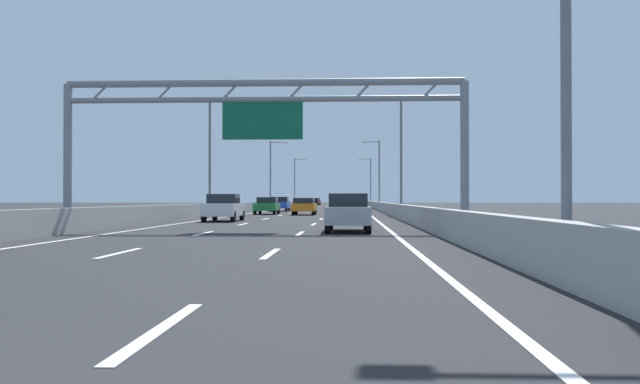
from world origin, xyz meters
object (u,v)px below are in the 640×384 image
object	(u,v)px
streetlamp_left_far	(272,170)
streetlamp_right_far	(378,170)
green_car	(267,206)
streetlamp_left_mid	(213,148)
streetlamp_right_distant	(369,179)
black_car	(315,202)
orange_car	(304,206)
sign_gantry	(263,114)
streetlamp_right_mid	(398,147)
white_car	(224,208)
blue_car	(280,204)
red_car	(316,201)
streetlamp_left_distant	(296,179)
silver_car	(348,212)

from	to	relation	value
streetlamp_left_far	streetlamp_right_far	xyz separation A→B (m)	(14.93, 0.00, 0.00)
streetlamp_left_far	green_car	bearing A→B (deg)	-83.81
streetlamp_left_mid	streetlamp_right_distant	world-z (taller)	same
streetlamp_right_distant	streetlamp_left_mid	bearing A→B (deg)	-100.47
streetlamp_right_distant	black_car	distance (m)	12.42
green_car	orange_car	size ratio (longest dim) A/B	1.01
sign_gantry	green_car	bearing A→B (deg)	96.90
streetlamp_right_mid	streetlamp_right_distant	distance (m)	80.82
white_car	blue_car	bearing A→B (deg)	90.14
red_car	black_car	size ratio (longest dim) A/B	0.90
streetlamp_right_distant	black_car	world-z (taller)	streetlamp_right_distant
streetlamp_left_mid	streetlamp_left_distant	size ratio (longest dim) A/B	1.00
streetlamp_left_mid	red_car	distance (m)	89.51
streetlamp_left_far	red_car	world-z (taller)	streetlamp_left_far
streetlamp_left_far	streetlamp_right_far	bearing A→B (deg)	0.00
orange_car	silver_car	world-z (taller)	silver_car
red_car	black_car	world-z (taller)	red_car
streetlamp_left_far	streetlamp_right_far	size ratio (longest dim) A/B	1.00
streetlamp_left_mid	orange_car	size ratio (longest dim) A/B	2.31
green_car	streetlamp_right_far	bearing A→B (deg)	74.00
black_car	orange_car	bearing A→B (deg)	-87.45
green_car	white_car	world-z (taller)	white_car
streetlamp_right_distant	silver_car	size ratio (longest dim) A/B	2.22
streetlamp_left_mid	streetlamp_left_far	world-z (taller)	same
green_car	orange_car	xyz separation A→B (m)	(3.30, -2.17, -0.02)
streetlamp_left_far	streetlamp_right_far	world-z (taller)	same
streetlamp_left_mid	sign_gantry	bearing A→B (deg)	-73.51
streetlamp_left_distant	white_car	distance (m)	95.98
streetlamp_left_distant	blue_car	size ratio (longest dim) A/B	2.20
streetlamp_left_mid	white_car	size ratio (longest dim) A/B	2.31
sign_gantry	streetlamp_right_mid	distance (m)	26.30
streetlamp_left_mid	white_car	bearing A→B (deg)	-75.76
streetlamp_right_far	green_car	xyz separation A→B (m)	(-10.84, -37.79, -4.67)
streetlamp_left_distant	orange_car	xyz separation A→B (m)	(7.39, -80.38, -4.68)
streetlamp_left_far	silver_car	world-z (taller)	streetlamp_left_far
green_car	white_car	size ratio (longest dim) A/B	1.02
streetlamp_right_far	green_car	distance (m)	39.59
sign_gantry	blue_car	distance (m)	41.91
orange_car	red_car	distance (m)	88.95
streetlamp_right_far	streetlamp_right_mid	bearing A→B (deg)	-90.00
silver_car	black_car	distance (m)	110.30
streetlamp_right_distant	orange_car	distance (m)	80.87
streetlamp_right_far	blue_car	distance (m)	26.96
orange_car	blue_car	distance (m)	16.31
green_car	black_car	bearing A→B (deg)	90.28
sign_gantry	streetlamp_left_mid	bearing A→B (deg)	106.49
streetlamp_right_distant	black_car	bearing A→B (deg)	167.26
silver_car	streetlamp_right_mid	bearing A→B (deg)	81.72
blue_car	silver_car	bearing A→B (deg)	-80.35
blue_car	silver_car	distance (m)	43.65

